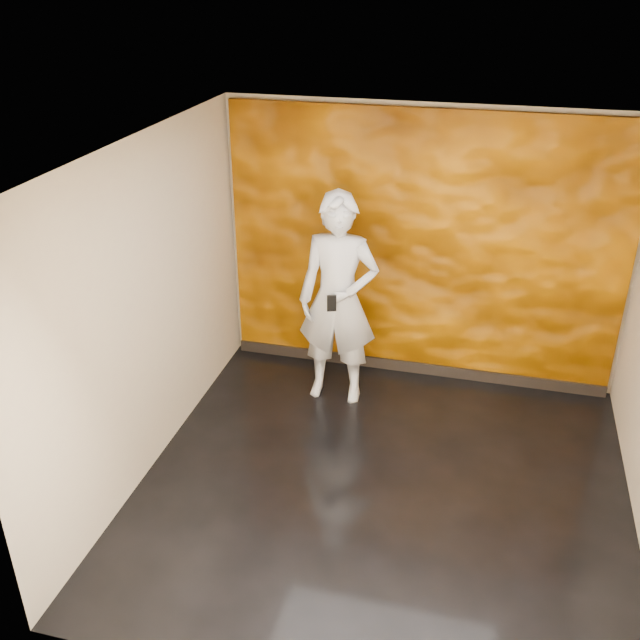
# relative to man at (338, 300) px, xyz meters

# --- Properties ---
(room) EXTENTS (4.02, 4.02, 2.81)m
(room) POSITION_rel_man_xyz_m (0.70, -1.30, 0.35)
(room) COLOR black
(room) RESTS_ON ground
(feature_wall) EXTENTS (3.90, 0.06, 2.75)m
(feature_wall) POSITION_rel_man_xyz_m (0.70, 0.66, 0.33)
(feature_wall) COLOR #C66E00
(feature_wall) RESTS_ON ground
(baseboard) EXTENTS (3.90, 0.04, 0.12)m
(baseboard) POSITION_rel_man_xyz_m (0.70, 0.62, -0.99)
(baseboard) COLOR black
(baseboard) RESTS_ON ground
(man) EXTENTS (0.78, 0.52, 2.11)m
(man) POSITION_rel_man_xyz_m (0.00, 0.00, 0.00)
(man) COLOR #A3A7B2
(man) RESTS_ON ground
(phone) EXTENTS (0.09, 0.04, 0.16)m
(phone) POSITION_rel_man_xyz_m (0.01, -0.30, 0.11)
(phone) COLOR black
(phone) RESTS_ON man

